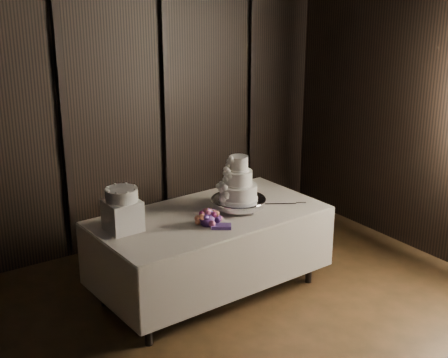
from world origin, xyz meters
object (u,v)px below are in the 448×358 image
Objects in this scene: wedding_cake at (237,183)px; bouquet at (208,218)px; cake_stand at (238,203)px; box_pedestal at (123,216)px; display_table at (210,251)px; small_cake at (122,195)px.

bouquet is (-0.39, -0.15, -0.19)m from wedding_cake.
box_pedestal reaches higher than cake_stand.
display_table is 4.21× the size of cake_stand.
display_table is 1.00m from small_cake.
bouquet is at bearing -24.84° from box_pedestal.
small_cake is (-1.02, 0.14, 0.06)m from wedding_cake.
box_pedestal is at bearing 176.76° from wedding_cake.
cake_stand is 1.32× the size of bouquet.
cake_stand is 0.20m from wedding_cake.
bouquet reaches higher than cake_stand.
bouquet is at bearing -158.80° from cake_stand.
wedding_cake reaches higher than cake_stand.
bouquet is 1.41× the size of box_pedestal.
box_pedestal is at bearing 173.12° from cake_stand.
box_pedestal is at bearing 169.76° from display_table.
cake_stand is at bearing -7.81° from display_table.
box_pedestal is (-1.04, 0.13, 0.08)m from cake_stand.
display_table is at bearing 54.38° from bouquet.
small_cake is (0.00, 0.00, 0.18)m from box_pedestal.
bouquet is (-0.42, -0.16, 0.01)m from cake_stand.
cake_stand is 1.06m from box_pedestal.
wedding_cake reaches higher than bouquet.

